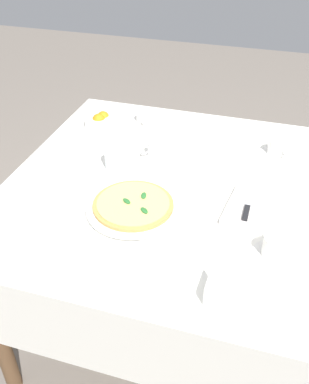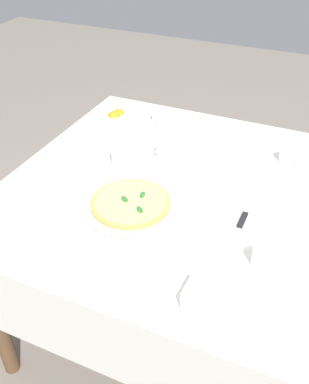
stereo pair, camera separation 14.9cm
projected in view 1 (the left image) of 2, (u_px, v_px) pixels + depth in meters
name	position (u px, v px, depth m)	size (l,w,h in m)	color
ground_plane	(170.00, 315.00, 2.01)	(8.00, 8.00, 0.00)	slate
dining_table	(173.00, 211.00, 1.64)	(1.20, 1.20, 0.74)	white
pizza_plate	(133.00, 207.00, 1.44)	(0.32, 0.32, 0.02)	white
pizza	(133.00, 204.00, 1.43)	(0.27, 0.27, 0.02)	tan
coffee_cup_left_edge	(145.00, 117.00, 1.95)	(0.13, 0.13, 0.06)	white
coffee_cup_near_left	(278.00, 148.00, 1.72)	(0.13, 0.13, 0.06)	white
coffee_cup_back_corner	(275.00, 248.00, 1.25)	(0.13, 0.13, 0.07)	white
coffee_cup_near_right	(157.00, 149.00, 1.71)	(0.13, 0.13, 0.07)	white
water_glass_far_right	(113.00, 158.00, 1.63)	(0.07, 0.07, 0.10)	white
napkin_folded	(247.00, 208.00, 1.44)	(0.23, 0.16, 0.02)	white
dinner_knife	(248.00, 204.00, 1.44)	(0.20, 0.02, 0.01)	silver
citrus_bowl	(101.00, 121.00, 1.92)	(0.15, 0.15, 0.07)	white
menu_card	(208.00, 285.00, 1.14)	(0.09, 0.01, 0.06)	white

